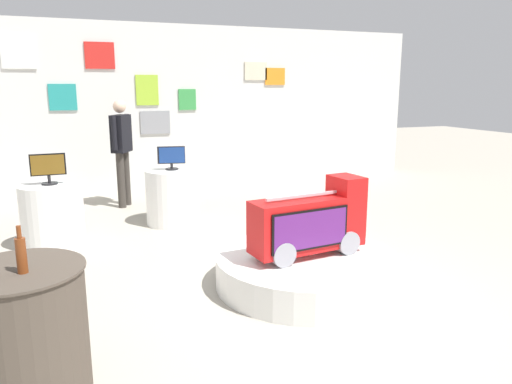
{
  "coord_description": "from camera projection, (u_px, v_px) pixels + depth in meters",
  "views": [
    {
      "loc": [
        -1.91,
        -3.71,
        1.9
      ],
      "look_at": [
        -0.04,
        1.12,
        0.77
      ],
      "focal_mm": 34.26,
      "sensor_mm": 36.0,
      "label": 1
    }
  ],
  "objects": [
    {
      "name": "ground_plane",
      "position": [
        304.0,
        298.0,
        4.46
      ],
      "size": [
        30.0,
        30.0,
        0.0
      ],
      "primitive_type": "plane",
      "color": "#A8A091"
    },
    {
      "name": "back_wall_display",
      "position": [
        174.0,
        107.0,
        9.1
      ],
      "size": [
        10.01,
        0.13,
        2.99
      ],
      "color": "silver",
      "rests_on": "ground"
    },
    {
      "name": "main_display_pedestal",
      "position": [
        307.0,
        270.0,
        4.74
      ],
      "size": [
        1.77,
        1.77,
        0.3
      ],
      "primitive_type": "cylinder",
      "color": "white",
      "rests_on": "ground"
    },
    {
      "name": "novelty_firetruck_tv",
      "position": [
        310.0,
        225.0,
        4.64
      ],
      "size": [
        1.17,
        0.51,
        0.74
      ],
      "color": "gray",
      "rests_on": "main_display_pedestal"
    },
    {
      "name": "display_pedestal_left_rear",
      "position": [
        53.0,
        216.0,
        5.81
      ],
      "size": [
        0.72,
        0.72,
        0.77
      ],
      "primitive_type": "cylinder",
      "color": "white",
      "rests_on": "ground"
    },
    {
      "name": "tv_on_left_rear",
      "position": [
        48.0,
        167.0,
        5.68
      ],
      "size": [
        0.39,
        0.18,
        0.36
      ],
      "color": "black",
      "rests_on": "display_pedestal_left_rear"
    },
    {
      "name": "display_pedestal_center_rear",
      "position": [
        173.0,
        197.0,
        6.81
      ],
      "size": [
        0.74,
        0.74,
        0.77
      ],
      "primitive_type": "cylinder",
      "color": "white",
      "rests_on": "ground"
    },
    {
      "name": "tv_on_center_rear",
      "position": [
        171.0,
        157.0,
        6.69
      ],
      "size": [
        0.37,
        0.17,
        0.32
      ],
      "color": "black",
      "rests_on": "display_pedestal_center_rear"
    },
    {
      "name": "side_table_round",
      "position": [
        25.0,
        334.0,
        2.95
      ],
      "size": [
        0.77,
        0.77,
        0.85
      ],
      "color": "#4C4238",
      "rests_on": "ground"
    },
    {
      "name": "bottle_on_side_table",
      "position": [
        21.0,
        254.0,
        2.78
      ],
      "size": [
        0.06,
        0.06,
        0.28
      ],
      "color": "brown",
      "rests_on": "side_table_round"
    },
    {
      "name": "shopper_browsing_near_truck",
      "position": [
        122.0,
        145.0,
        7.67
      ],
      "size": [
        0.36,
        0.49,
        1.69
      ],
      "color": "#38332D",
      "rests_on": "ground"
    }
  ]
}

